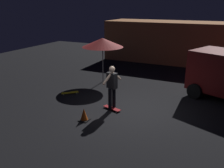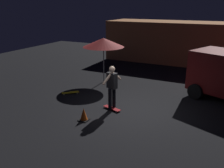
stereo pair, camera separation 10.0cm
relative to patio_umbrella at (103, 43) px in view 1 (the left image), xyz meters
The scene contains 7 objects.
ground_plane 4.36m from the patio_umbrella, 46.92° to the right, with size 28.00×28.00×0.00m, color black.
low_building 7.26m from the patio_umbrella, 66.12° to the left, with size 10.85×3.19×2.78m.
patio_umbrella is the anchor object (origin of this frame).
skateboard_ridden 4.14m from the patio_umbrella, 56.84° to the right, with size 0.80×0.42×0.07m.
skateboard_spare 3.10m from the patio_umbrella, 102.80° to the right, with size 0.70×0.68×0.07m.
skater 3.77m from the patio_umbrella, 56.84° to the right, with size 0.43×0.96×1.67m.
traffic_cone 4.91m from the patio_umbrella, 70.81° to the right, with size 0.34×0.34×0.46m.
Camera 1 is at (3.12, -8.07, 3.91)m, focal length 38.97 mm.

